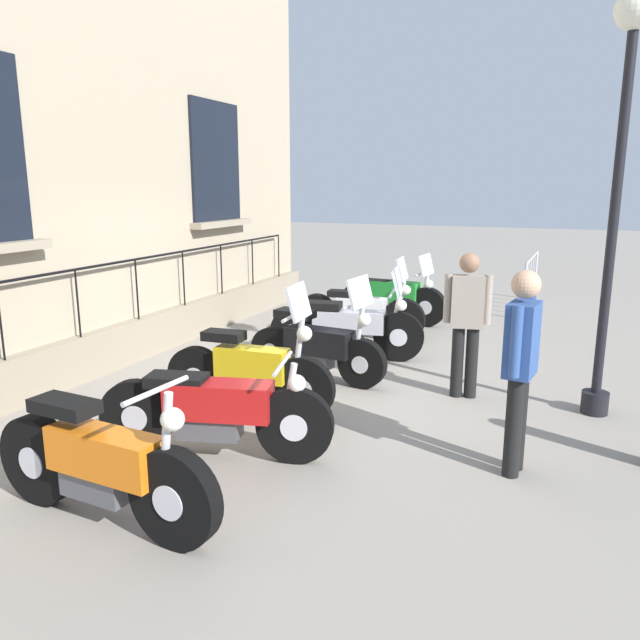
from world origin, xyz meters
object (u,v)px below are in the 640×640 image
motorcycle_white (360,313)px  crowd_barrier (531,281)px  motorcycle_yellow (250,373)px  pedestrian_walking (520,361)px  lamppost (621,151)px  motorcycle_orange (102,467)px  motorcycle_black (318,347)px  pedestrian_standing (467,317)px  motorcycle_green (394,298)px  motorcycle_silver (347,327)px  motorcycle_red (215,411)px

motorcycle_white → crowd_barrier: (2.34, 3.53, 0.15)m
motorcycle_yellow → pedestrian_walking: 2.82m
motorcycle_white → lamppost: size_ratio=0.50×
motorcycle_orange → crowd_barrier: bearing=76.5°
motorcycle_black → pedestrian_standing: bearing=2.9°
motorcycle_orange → pedestrian_standing: bearing=62.6°
lamppost → crowd_barrier: bearing=100.7°
motorcycle_green → motorcycle_black: bearing=-89.6°
motorcycle_yellow → lamppost: size_ratio=0.46×
motorcycle_yellow → motorcycle_silver: size_ratio=0.89×
motorcycle_yellow → motorcycle_silver: motorcycle_yellow is taller
motorcycle_black → motorcycle_silver: bearing=90.4°
motorcycle_orange → motorcycle_red: (0.15, 1.26, -0.00)m
motorcycle_white → motorcycle_yellow: bearing=-90.2°
motorcycle_red → pedestrian_walking: (2.52, 0.72, 0.56)m
motorcycle_yellow → crowd_barrier: bearing=71.7°
motorcycle_white → pedestrian_walking: pedestrian_walking is taller
motorcycle_green → motorcycle_orange: bearing=-90.9°
motorcycle_orange → motorcycle_black: size_ratio=1.08×
motorcycle_red → motorcycle_orange: bearing=-96.8°
pedestrian_walking → pedestrian_standing: bearing=112.3°
crowd_barrier → pedestrian_standing: pedestrian_standing is taller
motorcycle_yellow → motorcycle_green: bearing=87.7°
pedestrian_walking → motorcycle_black: bearing=146.4°
motorcycle_black → motorcycle_silver: (-0.01, 1.09, 0.03)m
motorcycle_red → motorcycle_white: bearing=92.7°
motorcycle_black → pedestrian_standing: size_ratio=1.13×
motorcycle_black → motorcycle_red: bearing=-89.8°
lamppost → pedestrian_walking: size_ratio=2.42×
motorcycle_red → motorcycle_silver: motorcycle_silver is taller
crowd_barrier → motorcycle_silver: bearing=-114.4°
motorcycle_silver → pedestrian_walking: pedestrian_walking is taller
motorcycle_green → crowd_barrier: size_ratio=0.88×
motorcycle_yellow → motorcycle_black: size_ratio=1.03×
lamppost → pedestrian_walking: (-0.68, -1.78, -1.75)m
pedestrian_walking → motorcycle_orange: bearing=-143.4°
crowd_barrier → pedestrian_standing: size_ratio=1.33×
lamppost → motorcycle_black: bearing=-178.2°
lamppost → crowd_barrier: (-1.08, 5.71, -2.18)m
motorcycle_orange → pedestrian_walking: pedestrian_walking is taller
motorcycle_green → pedestrian_walking: (2.55, -5.23, 0.56)m
motorcycle_red → pedestrian_standing: 3.11m
motorcycle_black → pedestrian_walking: 3.08m
motorcycle_black → motorcycle_silver: motorcycle_black is taller
motorcycle_black → motorcycle_green: bearing=90.4°
motorcycle_orange → pedestrian_standing: pedestrian_standing is taller
lamppost → pedestrian_walking: lamppost is taller
motorcycle_red → pedestrian_standing: size_ratio=1.27×
motorcycle_white → crowd_barrier: bearing=56.5°
motorcycle_green → crowd_barrier: (2.15, 2.25, 0.12)m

